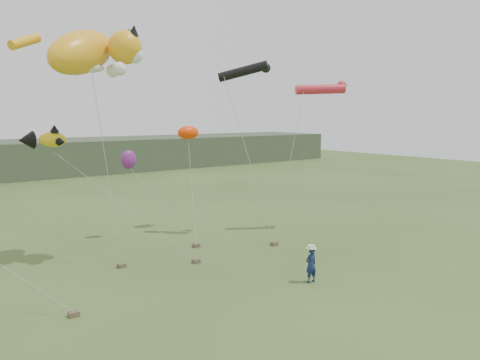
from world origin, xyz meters
The scene contains 7 objects.
ground centered at (0.00, 0.00, 0.00)m, with size 120.00×120.00×0.00m, color #385123.
festival_attendant centered at (2.19, -0.49, 0.76)m, with size 0.55×0.36×1.51m, color #14214B.
sandbag_anchors centered at (-0.93, 4.91, 0.09)m, with size 11.90×5.11×0.18m.
cat_kite centered at (-3.80, 7.70, 9.83)m, with size 5.53×4.07×3.04m.
fish_kite centered at (-5.86, 8.69, 5.89)m, with size 2.18×1.45×1.10m.
tube_kites centered at (7.48, 6.72, 9.00)m, with size 7.13×4.18×1.88m.
misc_kites centered at (1.82, 11.08, 5.40)m, with size 5.21×0.94×2.37m.
Camera 1 is at (-11.61, -13.75, 6.96)m, focal length 35.00 mm.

